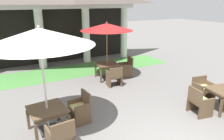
{
  "coord_description": "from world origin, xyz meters",
  "views": [
    {
      "loc": [
        -3.18,
        -2.9,
        3.43
      ],
      "look_at": [
        0.25,
        3.53,
        1.07
      ],
      "focal_mm": 34.19,
      "sensor_mm": 36.0,
      "label": 1
    }
  ],
  "objects_px": {
    "patio_chair_near_foreground_east": "(80,108)",
    "patio_chair_mid_right_south": "(114,77)",
    "patio_chair_mid_left_north": "(203,89)",
    "patio_table_mid_right": "(107,65)",
    "patio_chair_mid_right_east": "(126,68)",
    "patio_chair_near_foreground_south": "(61,136)",
    "patio_umbrella_mid_right": "(107,27)",
    "patio_umbrella_near_foreground": "(39,37)",
    "patio_table_mid_left": "(223,92)",
    "patio_chair_mid_left_west": "(199,102)",
    "patio_table_near_foreground": "(47,111)"
  },
  "relations": [
    {
      "from": "patio_chair_near_foreground_east",
      "to": "patio_chair_mid_right_south",
      "type": "bearing_deg",
      "value": -53.6
    },
    {
      "from": "patio_chair_mid_left_north",
      "to": "patio_table_mid_right",
      "type": "height_order",
      "value": "patio_chair_mid_left_north"
    },
    {
      "from": "patio_chair_mid_right_east",
      "to": "patio_chair_mid_right_south",
      "type": "relative_size",
      "value": 1.09
    },
    {
      "from": "patio_chair_near_foreground_east",
      "to": "patio_chair_mid_left_north",
      "type": "relative_size",
      "value": 1.15
    },
    {
      "from": "patio_chair_near_foreground_south",
      "to": "patio_umbrella_mid_right",
      "type": "relative_size",
      "value": 0.34
    },
    {
      "from": "patio_chair_mid_left_north",
      "to": "patio_umbrella_near_foreground",
      "type": "bearing_deg",
      "value": 3.97
    },
    {
      "from": "patio_chair_mid_left_north",
      "to": "patio_table_mid_left",
      "type": "bearing_deg",
      "value": 90.0
    },
    {
      "from": "patio_chair_near_foreground_east",
      "to": "patio_table_mid_left",
      "type": "distance_m",
      "value": 4.57
    },
    {
      "from": "patio_umbrella_mid_right",
      "to": "patio_chair_mid_right_east",
      "type": "distance_m",
      "value": 2.16
    },
    {
      "from": "patio_chair_mid_right_east",
      "to": "patio_table_mid_right",
      "type": "bearing_deg",
      "value": 90.0
    },
    {
      "from": "patio_chair_mid_left_west",
      "to": "patio_chair_mid_left_north",
      "type": "xyz_separation_m",
      "value": [
        1.02,
        0.72,
        -0.03
      ]
    },
    {
      "from": "patio_chair_near_foreground_south",
      "to": "patio_chair_near_foreground_east",
      "type": "distance_m",
      "value": 1.37
    },
    {
      "from": "patio_chair_mid_left_west",
      "to": "patio_chair_near_foreground_east",
      "type": "bearing_deg",
      "value": -101.72
    },
    {
      "from": "patio_chair_near_foreground_south",
      "to": "patio_table_mid_right",
      "type": "height_order",
      "value": "patio_chair_near_foreground_south"
    },
    {
      "from": "patio_table_mid_left",
      "to": "patio_table_mid_right",
      "type": "distance_m",
      "value": 4.85
    },
    {
      "from": "patio_chair_near_foreground_east",
      "to": "patio_chair_mid_left_north",
      "type": "distance_m",
      "value": 4.51
    },
    {
      "from": "patio_table_mid_right",
      "to": "patio_chair_mid_right_east",
      "type": "height_order",
      "value": "patio_chair_mid_right_east"
    },
    {
      "from": "patio_chair_near_foreground_south",
      "to": "patio_chair_mid_right_east",
      "type": "relative_size",
      "value": 0.94
    },
    {
      "from": "patio_umbrella_near_foreground",
      "to": "patio_chair_mid_left_north",
      "type": "distance_m",
      "value": 5.89
    },
    {
      "from": "patio_chair_near_foreground_east",
      "to": "patio_chair_mid_right_east",
      "type": "height_order",
      "value": "patio_chair_mid_right_east"
    },
    {
      "from": "patio_table_mid_left",
      "to": "patio_chair_mid_right_south",
      "type": "distance_m",
      "value": 4.07
    },
    {
      "from": "patio_chair_near_foreground_south",
      "to": "patio_chair_mid_right_south",
      "type": "height_order",
      "value": "patio_chair_near_foreground_south"
    },
    {
      "from": "patio_table_mid_right",
      "to": "patio_chair_near_foreground_south",
      "type": "bearing_deg",
      "value": -129.05
    },
    {
      "from": "patio_table_near_foreground",
      "to": "patio_umbrella_mid_right",
      "type": "height_order",
      "value": "patio_umbrella_mid_right"
    },
    {
      "from": "patio_table_mid_left",
      "to": "patio_chair_mid_left_north",
      "type": "height_order",
      "value": "patio_chair_mid_left_north"
    },
    {
      "from": "patio_table_near_foreground",
      "to": "patio_table_mid_right",
      "type": "distance_m",
      "value": 4.5
    },
    {
      "from": "patio_umbrella_mid_right",
      "to": "patio_chair_mid_right_east",
      "type": "height_order",
      "value": "patio_umbrella_mid_right"
    },
    {
      "from": "patio_table_mid_right",
      "to": "patio_chair_mid_right_south",
      "type": "distance_m",
      "value": 0.98
    },
    {
      "from": "patio_umbrella_mid_right",
      "to": "patio_umbrella_near_foreground",
      "type": "bearing_deg",
      "value": -137.71
    },
    {
      "from": "patio_chair_near_foreground_south",
      "to": "patio_table_mid_right",
      "type": "bearing_deg",
      "value": 45.59
    },
    {
      "from": "patio_chair_near_foreground_south",
      "to": "patio_table_mid_left",
      "type": "relative_size",
      "value": 0.9
    },
    {
      "from": "patio_chair_mid_right_east",
      "to": "patio_chair_mid_right_south",
      "type": "xyz_separation_m",
      "value": [
        -1.08,
        -0.81,
        -0.01
      ]
    },
    {
      "from": "patio_umbrella_near_foreground",
      "to": "patio_table_mid_right",
      "type": "height_order",
      "value": "patio_umbrella_near_foreground"
    },
    {
      "from": "patio_chair_mid_left_north",
      "to": "patio_umbrella_mid_right",
      "type": "distance_m",
      "value": 4.58
    },
    {
      "from": "patio_umbrella_near_foreground",
      "to": "patio_chair_near_foreground_south",
      "type": "xyz_separation_m",
      "value": [
        0.09,
        -0.96,
        -2.19
      ]
    },
    {
      "from": "patio_umbrella_near_foreground",
      "to": "patio_chair_mid_left_north",
      "type": "height_order",
      "value": "patio_umbrella_near_foreground"
    },
    {
      "from": "patio_chair_mid_right_south",
      "to": "patio_chair_mid_left_north",
      "type": "bearing_deg",
      "value": -41.85
    },
    {
      "from": "patio_chair_near_foreground_east",
      "to": "patio_table_near_foreground",
      "type": "bearing_deg",
      "value": 90.0
    },
    {
      "from": "patio_chair_near_foreground_east",
      "to": "patio_chair_mid_right_east",
      "type": "bearing_deg",
      "value": -55.08
    },
    {
      "from": "patio_table_mid_left",
      "to": "patio_chair_mid_left_west",
      "type": "xyz_separation_m",
      "value": [
        -0.87,
        0.15,
        -0.2
      ]
    },
    {
      "from": "patio_umbrella_near_foreground",
      "to": "patio_chair_mid_right_east",
      "type": "relative_size",
      "value": 3.12
    },
    {
      "from": "patio_umbrella_mid_right",
      "to": "patio_chair_mid_left_north",
      "type": "bearing_deg",
      "value": -59.53
    },
    {
      "from": "patio_table_mid_left",
      "to": "patio_chair_mid_right_south",
      "type": "relative_size",
      "value": 1.14
    },
    {
      "from": "patio_table_near_foreground",
      "to": "patio_umbrella_mid_right",
      "type": "distance_m",
      "value": 4.82
    },
    {
      "from": "patio_umbrella_mid_right",
      "to": "patio_chair_mid_right_east",
      "type": "bearing_deg",
      "value": -7.83
    },
    {
      "from": "patio_umbrella_near_foreground",
      "to": "patio_table_mid_left",
      "type": "height_order",
      "value": "patio_umbrella_near_foreground"
    },
    {
      "from": "patio_umbrella_near_foreground",
      "to": "patio_chair_near_foreground_south",
      "type": "height_order",
      "value": "patio_umbrella_near_foreground"
    },
    {
      "from": "patio_table_mid_left",
      "to": "patio_chair_near_foreground_east",
      "type": "bearing_deg",
      "value": 160.84
    },
    {
      "from": "patio_umbrella_near_foreground",
      "to": "patio_umbrella_mid_right",
      "type": "xyz_separation_m",
      "value": [
        3.33,
        3.03,
        -0.26
      ]
    },
    {
      "from": "patio_table_near_foreground",
      "to": "patio_chair_near_foreground_east",
      "type": "distance_m",
      "value": 0.99
    }
  ]
}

